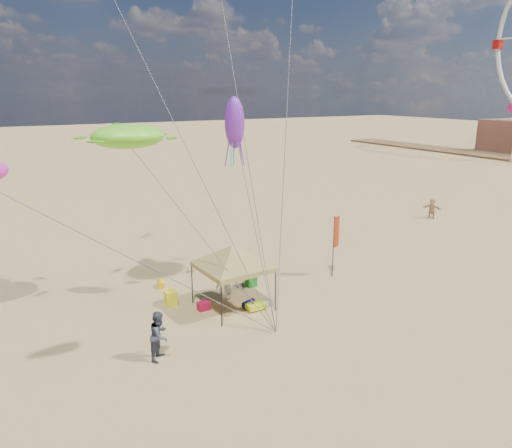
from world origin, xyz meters
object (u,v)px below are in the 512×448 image
at_px(chair_green, 251,279).
at_px(person_far_c, 432,208).
at_px(person_near_a, 227,281).
at_px(beach_cart, 256,306).
at_px(canopy_tent, 232,247).
at_px(cooler_blue, 250,272).
at_px(feather_flag, 336,236).
at_px(person_near_b, 160,335).
at_px(cooler_red, 204,306).
at_px(person_near_c, 228,282).
at_px(chair_yellow, 171,298).

distance_m(chair_green, person_far_c, 19.61).
xyz_separation_m(person_near_a, person_far_c, (20.58, 5.24, 0.02)).
bearing_deg(beach_cart, canopy_tent, 132.31).
xyz_separation_m(beach_cart, person_near_a, (-0.39, 2.12, 0.57)).
height_order(cooler_blue, beach_cart, cooler_blue).
bearing_deg(feather_flag, person_near_a, 174.89).
bearing_deg(person_near_b, chair_green, -11.39).
bearing_deg(cooler_red, person_near_b, -136.04).
height_order(beach_cart, person_near_a, person_near_a).
height_order(person_near_a, person_far_c, person_far_c).
bearing_deg(person_near_b, person_near_a, -6.71).
xyz_separation_m(canopy_tent, person_near_c, (0.17, 0.89, -2.03)).
distance_m(canopy_tent, cooler_blue, 4.86).
bearing_deg(feather_flag, canopy_tent, -173.45).
xyz_separation_m(canopy_tent, beach_cart, (0.75, -0.83, -2.69)).
xyz_separation_m(cooler_red, person_near_b, (-3.08, -2.97, 0.75)).
bearing_deg(beach_cart, person_near_a, 100.29).
bearing_deg(person_near_b, cooler_blue, -6.91).
height_order(chair_green, person_near_a, person_near_a).
bearing_deg(cooler_blue, chair_yellow, -163.78).
bearing_deg(chair_green, cooler_blue, 62.88).
height_order(feather_flag, person_near_b, feather_flag).
xyz_separation_m(person_near_a, person_near_c, (-0.19, -0.41, 0.09)).
bearing_deg(cooler_blue, feather_flag, -30.90).
xyz_separation_m(cooler_red, person_near_c, (1.49, 0.51, 0.67)).
bearing_deg(chair_green, person_near_c, -153.60).
height_order(canopy_tent, person_near_c, canopy_tent).
distance_m(canopy_tent, person_near_a, 2.51).
distance_m(cooler_blue, chair_yellow, 5.25).
relative_size(beach_cart, person_far_c, 0.57).
bearing_deg(person_far_c, chair_green, -102.22).
bearing_deg(person_near_a, person_near_c, 27.92).
distance_m(cooler_red, chair_yellow, 1.67).
distance_m(chair_yellow, person_near_c, 2.75).
bearing_deg(chair_green, person_far_c, 14.09).
bearing_deg(person_near_a, feather_flag, 138.40).
distance_m(cooler_red, person_near_a, 2.01).
bearing_deg(chair_green, chair_yellow, -178.10).
distance_m(chair_green, person_near_a, 1.69).
xyz_separation_m(cooler_red, chair_green, (3.26, 1.39, 0.16)).
relative_size(cooler_red, beach_cart, 0.60).
height_order(person_near_b, person_far_c, person_near_b).
bearing_deg(beach_cart, person_near_c, 108.63).
xyz_separation_m(canopy_tent, chair_green, (1.94, 1.77, -2.54)).
distance_m(cooler_red, person_far_c, 23.11).
bearing_deg(cooler_blue, person_near_a, -141.43).
relative_size(person_near_c, person_far_c, 1.09).
relative_size(cooler_blue, chair_green, 0.77).
relative_size(feather_flag, cooler_blue, 6.21).
distance_m(chair_green, chair_yellow, 4.37).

